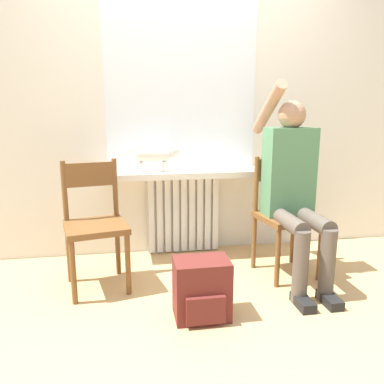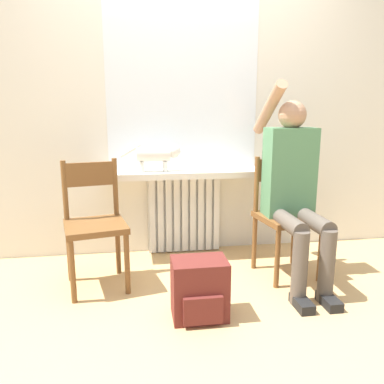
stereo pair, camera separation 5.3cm
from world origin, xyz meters
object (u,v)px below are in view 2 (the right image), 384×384
Objects in this scene: chair_left at (94,222)px; person at (294,184)px; backpack at (200,289)px; cat at (158,154)px; chair_right at (285,214)px.

person is (1.37, -0.11, 0.25)m from chair_left.
person is at bearing 29.67° from backpack.
person is 3.95× the size of backpack.
cat is (-0.91, 0.53, 0.17)m from person.
person reaches higher than backpack.
chair_left is 1.36m from chair_right.
cat reaches higher than backpack.
chair_left is 0.75m from cat.
chair_left is at bearing 175.34° from person.
chair_left reaches higher than backpack.
chair_left is at bearing -137.63° from cat.
backpack is (0.64, -0.53, -0.28)m from chair_left.
chair_right is at bearing 93.48° from person.
chair_left is 1.00× the size of chair_right.
chair_left is 1.40m from person.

